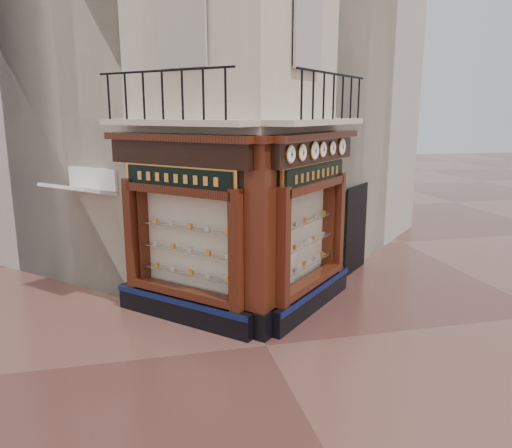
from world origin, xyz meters
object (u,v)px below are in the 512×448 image
object	(u,v)px
clock_a	(290,154)
clock_f	(342,147)
clock_c	(314,151)
corner_pilaster	(260,242)
signboard_left	(178,178)
signboard_right	(315,174)
clock_d	(323,150)
awning	(86,299)
clock_b	(302,153)
clock_e	(332,148)

from	to	relation	value
clock_a	clock_f	size ratio (longest dim) A/B	0.91
clock_c	corner_pilaster	bearing A→B (deg)	163.47
signboard_left	signboard_right	distance (m)	2.92
corner_pilaster	clock_d	distance (m)	2.53
awning	signboard_left	size ratio (longest dim) A/B	0.76
clock_d	signboard_right	bearing A→B (deg)	132.38
clock_d	clock_f	size ratio (longest dim) A/B	0.86
clock_b	clock_d	distance (m)	0.98
clock_a	signboard_left	size ratio (longest dim) A/B	0.17
awning	signboard_right	world-z (taller)	signboard_right
corner_pilaster	clock_c	bearing A→B (deg)	-16.53
awning	signboard_right	xyz separation A→B (m)	(5.08, -1.89, 3.10)
clock_b	clock_e	xyz separation A→B (m)	(1.06, 1.06, 0.00)
clock_c	awning	size ratio (longest dim) A/B	0.24
clock_b	signboard_right	bearing A→B (deg)	7.17
clock_e	clock_c	bearing A→B (deg)	-180.00
clock_c	clock_e	bearing A→B (deg)	0.00
clock_c	signboard_left	distance (m)	2.84
signboard_right	clock_a	bearing A→B (deg)	-175.38
clock_b	signboard_left	xyz separation A→B (m)	(-2.38, 0.70, -0.52)
clock_c	clock_e	distance (m)	0.92
signboard_left	signboard_right	world-z (taller)	signboard_right
clock_d	awning	distance (m)	6.63
clock_a	awning	size ratio (longest dim) A/B	0.22
clock_a	signboard_right	bearing A→B (deg)	4.62
corner_pilaster	clock_f	world-z (taller)	corner_pilaster
awning	signboard_right	size ratio (longest dim) A/B	0.74
clock_a	clock_f	world-z (taller)	clock_f
corner_pilaster	clock_d	bearing A→B (deg)	-12.99
signboard_right	clock_e	bearing A→B (deg)	-10.21
clock_e	signboard_right	distance (m)	0.81
corner_pilaster	clock_c	size ratio (longest dim) A/B	10.47
clock_b	clock_c	xyz separation A→B (m)	(0.40, 0.40, 0.00)
signboard_left	clock_d	bearing A→B (deg)	-135.13
clock_a	clock_c	world-z (taller)	clock_c
clock_f	clock_c	bearing A→B (deg)	-180.00
signboard_left	clock_c	bearing A→B (deg)	-141.12
signboard_left	signboard_right	size ratio (longest dim) A/B	0.97
clock_c	clock_e	world-z (taller)	clock_c
clock_c	awning	bearing A→B (deg)	111.04
clock_f	awning	xyz separation A→B (m)	(-5.98, 1.15, -3.62)
clock_c	signboard_right	xyz separation A→B (m)	(0.14, 0.30, -0.52)
clock_a	clock_d	xyz separation A→B (m)	(1.04, 1.04, 0.00)
clock_c	clock_f	world-z (taller)	clock_f
clock_a	clock_b	bearing A→B (deg)	-0.00
clock_c	clock_f	size ratio (longest dim) A/B	0.98
clock_e	signboard_left	world-z (taller)	clock_e
clock_c	clock_d	distance (m)	0.41
signboard_left	awning	bearing A→B (deg)	3.67
corner_pilaster	signboard_right	distance (m)	2.12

